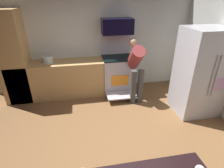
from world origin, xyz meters
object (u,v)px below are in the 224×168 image
Objects in this scene: person_cook at (136,66)px; refrigerator at (200,73)px; oven_range at (117,73)px; microwave at (117,26)px; stock_pot at (47,59)px.

refrigerator is at bearing -30.91° from person_cook.
refrigerator reaches higher than person_cook.
refrigerator is 1.26× the size of person_cook.
oven_range is 0.83× the size of refrigerator.
microwave is 2.13m from refrigerator.
microwave reaches higher than refrigerator.
oven_range is at bearing -90.00° from microwave.
oven_range is 1.04× the size of person_cook.
person_cook is at bearing -56.86° from oven_range.
person_cook is at bearing -61.26° from microwave.
person_cook is (-1.17, 0.70, -0.04)m from refrigerator.
oven_range is 1.76m from stock_pot.
stock_pot is (-2.02, 0.51, 0.12)m from person_cook.
refrigerator is (1.50, -1.20, 0.40)m from oven_range.
microwave is 1.06m from person_cook.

